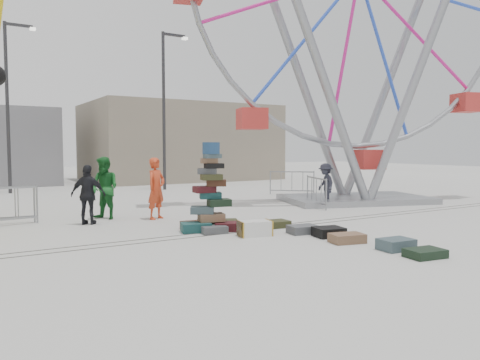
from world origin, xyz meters
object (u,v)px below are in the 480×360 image
lamp_post_right (165,102)px  pedestrian_grey (326,184)px  ferris_wheel (359,4)px  steamer_trunk (255,228)px  pedestrian_red (156,188)px  barricade_wheel_back (292,183)px  barricade_wheel_front (316,192)px  pedestrian_black (88,195)px  suitcase_tower (211,206)px  pedestrian_green (105,188)px  lamp_post_left (9,98)px

lamp_post_right → pedestrian_grey: lamp_post_right is taller
ferris_wheel → steamer_trunk: ferris_wheel is taller
pedestrian_red → ferris_wheel: bearing=-27.7°
ferris_wheel → barricade_wheel_back: size_ratio=7.86×
steamer_trunk → barricade_wheel_front: size_ratio=0.40×
pedestrian_black → suitcase_tower: bearing=168.5°
ferris_wheel → pedestrian_black: (-10.46, -0.07, -6.90)m
barricade_wheel_front → pedestrian_green: bearing=102.7°
suitcase_tower → pedestrian_green: (-1.84, 3.35, 0.30)m
lamp_post_left → steamer_trunk: lamp_post_left is taller
lamp_post_left → barricade_wheel_back: (10.94, -7.45, -3.93)m
barricade_wheel_front → pedestrian_black: pedestrian_black is taller
lamp_post_left → barricade_wheel_front: lamp_post_left is taller
barricade_wheel_back → barricade_wheel_front: bearing=-75.0°
suitcase_tower → pedestrian_black: 3.63m
pedestrian_red → pedestrian_black: pedestrian_red is taller
pedestrian_red → pedestrian_black: bearing=150.1°
barricade_wheel_front → pedestrian_grey: size_ratio=1.27×
lamp_post_right → ferris_wheel: ferris_wheel is taller
lamp_post_right → ferris_wheel: bearing=-64.4°
suitcase_tower → pedestrian_green: size_ratio=1.22×
lamp_post_right → barricade_wheel_back: 7.79m
barricade_wheel_back → pedestrian_black: size_ratio=1.18×
barricade_wheel_back → pedestrian_grey: bearing=-67.3°
lamp_post_right → barricade_wheel_back: size_ratio=4.00×
steamer_trunk → pedestrian_green: (-2.40, 4.61, 0.76)m
lamp_post_left → suitcase_tower: size_ratio=3.47×
lamp_post_left → pedestrian_grey: bearing=-48.9°
steamer_trunk → barricade_wheel_front: 6.15m
steamer_trunk → barricade_wheel_front: bearing=47.4°
barricade_wheel_back → pedestrian_red: 8.88m
barricade_wheel_front → pedestrian_red: 6.09m
ferris_wheel → barricade_wheel_front: size_ratio=7.86×
steamer_trunk → lamp_post_left: bearing=116.9°
barricade_wheel_back → pedestrian_green: (-9.39, -2.94, 0.40)m
ferris_wheel → barricade_wheel_front: 7.59m
lamp_post_right → barricade_wheel_front: (1.96, -9.46, -3.93)m
ferris_wheel → barricade_wheel_front: (-2.38, -0.41, -7.19)m
steamer_trunk → pedestrian_grey: pedestrian_grey is taller
pedestrian_red → barricade_wheel_front: bearing=-31.2°
suitcase_tower → pedestrian_green: bearing=137.8°
pedestrian_green → pedestrian_grey: bearing=53.7°
lamp_post_right → pedestrian_black: size_ratio=4.74×
lamp_post_left → suitcase_tower: 14.66m
steamer_trunk → pedestrian_red: 4.04m
pedestrian_green → pedestrian_grey: 8.18m
lamp_post_right → pedestrian_red: lamp_post_right is taller
suitcase_tower → pedestrian_grey: suitcase_tower is taller
steamer_trunk → barricade_wheel_back: barricade_wheel_back is taller
lamp_post_left → ferris_wheel: ferris_wheel is taller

